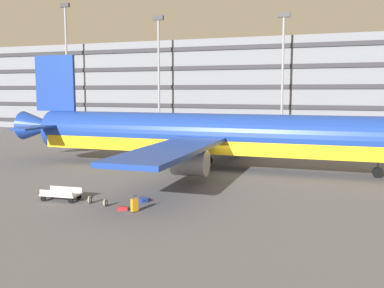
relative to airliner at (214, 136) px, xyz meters
name	(u,v)px	position (x,y,z in m)	size (l,w,h in m)	color
ground_plane	(227,173)	(1.82, -1.92, -3.13)	(600.00, 600.00, 0.00)	#5B5B60
terminal_structure	(290,87)	(1.82, 42.09, 4.98)	(128.40, 21.22, 16.23)	slate
airliner	(214,136)	(0.00, 0.00, 0.00)	(43.99, 35.55, 11.21)	navy
light_mast_far_left	(67,59)	(-35.94, 27.28, 10.01)	(1.80, 0.50, 22.87)	gray
light_mast_left	(159,66)	(-17.89, 27.28, 8.37)	(1.80, 0.50, 19.68)	gray
light_mast_center_left	(283,66)	(2.52, 27.28, 8.03)	(1.80, 0.50, 19.04)	gray
suitcase_laid_flat	(134,205)	(-0.20, -16.38, -2.69)	(0.41, 0.49, 1.06)	orange
suitcase_upright	(143,200)	(-0.83, -13.91, -3.00)	(0.86, 0.84, 0.27)	navy
suitcase_silver	(123,208)	(-1.06, -16.29, -3.02)	(0.72, 0.56, 0.23)	#B21E23
backpack_navy	(90,200)	(-3.95, -15.57, -2.88)	(0.38, 0.38, 0.57)	gray
backpack_large	(105,203)	(-2.57, -15.90, -2.89)	(0.37, 0.38, 0.55)	gray
baggage_cart	(61,194)	(-6.27, -15.48, -2.71)	(3.35, 1.51, 0.82)	#B7B7BC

